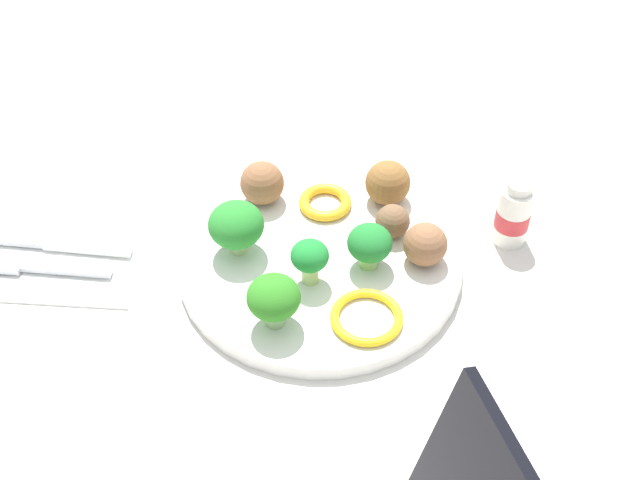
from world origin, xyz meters
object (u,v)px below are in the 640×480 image
object	(u,v)px
meatball_back_right	(425,243)
yogurt_bottle	(513,214)
knife	(56,242)
meatball_mid_right	(262,183)
pepper_ring_near_rim	(367,317)
pepper_ring_back_left	(327,202)
broccoli_floret_near_rim	(370,244)
broccoli_floret_front_right	(236,224)
fork	(44,267)
plate	(320,260)
meatball_near_rim	(388,183)
broccoli_floret_front_left	(310,258)
broccoli_floret_back_left	(274,298)
meatball_front_right	(393,221)
napkin	(58,259)

from	to	relation	value
meatball_back_right	yogurt_bottle	bearing A→B (deg)	-149.88
meatball_back_right	knife	bearing A→B (deg)	-0.80
meatball_mid_right	pepper_ring_near_rim	distance (m)	0.20
yogurt_bottle	knife	bearing A→B (deg)	5.79
pepper_ring_back_left	yogurt_bottle	bearing A→B (deg)	174.34
meatball_mid_right	yogurt_bottle	world-z (taller)	yogurt_bottle
broccoli_floret_near_rim	pepper_ring_near_rim	distance (m)	0.07
broccoli_floret_front_right	pepper_ring_near_rim	xyz separation A→B (m)	(-0.13, 0.08, -0.03)
pepper_ring_back_left	fork	size ratio (longest dim) A/B	0.46
broccoli_floret_near_rim	pepper_ring_near_rim	size ratio (longest dim) A/B	0.70
plate	meatball_near_rim	size ratio (longest dim) A/B	5.93
broccoli_floret_front_left	broccoli_floret_back_left	bearing A→B (deg)	63.50
broccoli_floret_front_right	yogurt_bottle	world-z (taller)	yogurt_bottle
plate	broccoli_floret_near_rim	xyz separation A→B (m)	(-0.05, 0.01, 0.04)
meatball_front_right	napkin	xyz separation A→B (m)	(0.33, 0.05, -0.03)
plate	fork	distance (m)	0.27
pepper_ring_back_left	fork	distance (m)	0.29
meatball_near_rim	broccoli_floret_near_rim	bearing A→B (deg)	80.59
meatball_front_right	pepper_ring_near_rim	bearing A→B (deg)	79.50
pepper_ring_near_rim	napkin	world-z (taller)	pepper_ring_near_rim
meatball_back_right	meatball_near_rim	bearing A→B (deg)	-66.34
broccoli_floret_front_left	broccoli_floret_near_rim	size ratio (longest dim) A/B	1.02
pepper_ring_back_left	yogurt_bottle	distance (m)	0.19
meatball_near_rim	fork	bearing A→B (deg)	19.16
meatball_near_rim	napkin	size ratio (longest dim) A/B	0.28
broccoli_floret_front_right	knife	size ratio (longest dim) A/B	0.39
meatball_mid_right	broccoli_floret_front_right	bearing A→B (deg)	78.86
fork	yogurt_bottle	xyz separation A→B (m)	(-0.46, -0.08, 0.03)
plate	yogurt_bottle	xyz separation A→B (m)	(-0.19, -0.05, 0.03)
plate	knife	distance (m)	0.27
pepper_ring_near_rim	meatball_mid_right	bearing A→B (deg)	-54.06
meatball_mid_right	meatball_front_right	size ratio (longest dim) A/B	1.32
pepper_ring_near_rim	fork	bearing A→B (deg)	-9.14
broccoli_floret_front_left	pepper_ring_back_left	bearing A→B (deg)	-94.84
napkin	meatball_front_right	bearing A→B (deg)	-172.02
broccoli_floret_front_right	meatball_near_rim	xyz separation A→B (m)	(-0.14, -0.08, -0.01)
plate	fork	xyz separation A→B (m)	(0.27, 0.03, -0.00)
meatball_near_rim	pepper_ring_back_left	xyz separation A→B (m)	(0.06, 0.01, -0.02)
broccoli_floret_back_left	knife	size ratio (longest dim) A/B	0.37
meatball_mid_right	napkin	size ratio (longest dim) A/B	0.27
broccoli_floret_front_left	yogurt_bottle	xyz separation A→B (m)	(-0.20, -0.09, -0.01)
meatball_near_rim	pepper_ring_back_left	bearing A→B (deg)	13.32
broccoli_floret_back_left	meatball_front_right	distance (m)	0.16
plate	meatball_front_right	xyz separation A→B (m)	(-0.07, -0.03, 0.03)
napkin	knife	xyz separation A→B (m)	(0.01, -0.02, 0.00)
broccoli_floret_back_left	pepper_ring_back_left	bearing A→B (deg)	-102.67
napkin	yogurt_bottle	bearing A→B (deg)	-171.84
meatball_near_rim	knife	size ratio (longest dim) A/B	0.32
meatball_near_rim	meatball_mid_right	size ratio (longest dim) A/B	1.03
plate	pepper_ring_near_rim	size ratio (longest dim) A/B	4.18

